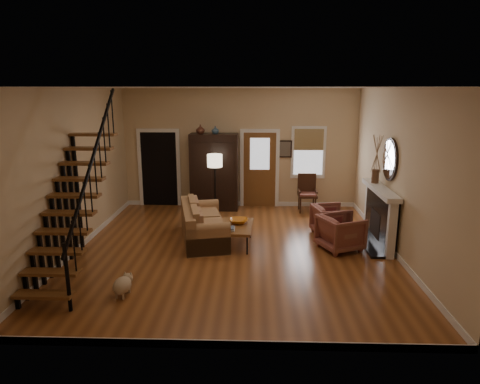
{
  "coord_description": "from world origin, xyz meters",
  "views": [
    {
      "loc": [
        0.4,
        -8.39,
        3.28
      ],
      "look_at": [
        0.1,
        0.4,
        1.15
      ],
      "focal_mm": 32.0,
      "sensor_mm": 36.0,
      "label": 1
    }
  ],
  "objects_px": {
    "coffee_table": "(236,235)",
    "side_chair": "(307,193)",
    "floor_lamp": "(215,187)",
    "armchair_left": "(340,233)",
    "sofa": "(204,223)",
    "armchair_right": "(331,220)",
    "armoire": "(214,172)"
  },
  "relations": [
    {
      "from": "coffee_table",
      "to": "side_chair",
      "type": "height_order",
      "value": "side_chair"
    },
    {
      "from": "coffee_table",
      "to": "armchair_left",
      "type": "xyz_separation_m",
      "value": [
        2.18,
        -0.17,
        0.14
      ]
    },
    {
      "from": "coffee_table",
      "to": "side_chair",
      "type": "bearing_deg",
      "value": 55.59
    },
    {
      "from": "armchair_right",
      "to": "floor_lamp",
      "type": "relative_size",
      "value": 0.46
    },
    {
      "from": "armchair_left",
      "to": "side_chair",
      "type": "relative_size",
      "value": 0.79
    },
    {
      "from": "coffee_table",
      "to": "floor_lamp",
      "type": "xyz_separation_m",
      "value": [
        -0.62,
        1.99,
        0.61
      ]
    },
    {
      "from": "armchair_left",
      "to": "armchair_right",
      "type": "bearing_deg",
      "value": -21.36
    },
    {
      "from": "floor_lamp",
      "to": "side_chair",
      "type": "height_order",
      "value": "floor_lamp"
    },
    {
      "from": "floor_lamp",
      "to": "side_chair",
      "type": "xyz_separation_m",
      "value": [
        2.45,
        0.68,
        -0.32
      ]
    },
    {
      "from": "armchair_left",
      "to": "floor_lamp",
      "type": "distance_m",
      "value": 3.57
    },
    {
      "from": "armoire",
      "to": "floor_lamp",
      "type": "relative_size",
      "value": 1.26
    },
    {
      "from": "sofa",
      "to": "armchair_right",
      "type": "relative_size",
      "value": 2.69
    },
    {
      "from": "floor_lamp",
      "to": "sofa",
      "type": "bearing_deg",
      "value": -93.69
    },
    {
      "from": "floor_lamp",
      "to": "side_chair",
      "type": "relative_size",
      "value": 1.64
    },
    {
      "from": "armoire",
      "to": "floor_lamp",
      "type": "xyz_separation_m",
      "value": [
        0.1,
        -0.88,
        -0.22
      ]
    },
    {
      "from": "armoire",
      "to": "side_chair",
      "type": "bearing_deg",
      "value": -4.48
    },
    {
      "from": "armchair_left",
      "to": "armchair_right",
      "type": "height_order",
      "value": "armchair_left"
    },
    {
      "from": "armchair_left",
      "to": "side_chair",
      "type": "xyz_separation_m",
      "value": [
        -0.35,
        2.84,
        0.14
      ]
    },
    {
      "from": "floor_lamp",
      "to": "side_chair",
      "type": "distance_m",
      "value": 2.57
    },
    {
      "from": "coffee_table",
      "to": "side_chair",
      "type": "relative_size",
      "value": 1.14
    },
    {
      "from": "sofa",
      "to": "armchair_right",
      "type": "bearing_deg",
      "value": -3.89
    },
    {
      "from": "armchair_left",
      "to": "side_chair",
      "type": "bearing_deg",
      "value": -17.2
    },
    {
      "from": "armchair_left",
      "to": "side_chair",
      "type": "distance_m",
      "value": 2.87
    },
    {
      "from": "armoire",
      "to": "sofa",
      "type": "distance_m",
      "value": 2.64
    },
    {
      "from": "sofa",
      "to": "side_chair",
      "type": "distance_m",
      "value": 3.48
    },
    {
      "from": "armoire",
      "to": "armchair_left",
      "type": "distance_m",
      "value": 4.26
    },
    {
      "from": "sofa",
      "to": "armchair_left",
      "type": "height_order",
      "value": "sofa"
    },
    {
      "from": "floor_lamp",
      "to": "armchair_right",
      "type": "bearing_deg",
      "value": -24.42
    },
    {
      "from": "armchair_right",
      "to": "floor_lamp",
      "type": "distance_m",
      "value": 3.07
    },
    {
      "from": "coffee_table",
      "to": "armchair_left",
      "type": "bearing_deg",
      "value": -4.49
    },
    {
      "from": "armchair_right",
      "to": "sofa",
      "type": "bearing_deg",
      "value": 86.5
    },
    {
      "from": "armchair_left",
      "to": "floor_lamp",
      "type": "height_order",
      "value": "floor_lamp"
    }
  ]
}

